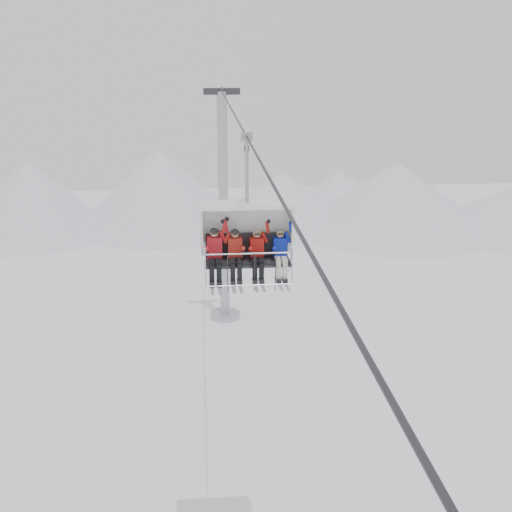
{
  "coord_description": "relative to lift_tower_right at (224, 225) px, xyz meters",
  "views": [
    {
      "loc": [
        -1.18,
        -13.89,
        15.46
      ],
      "look_at": [
        0.0,
        0.0,
        10.96
      ],
      "focal_mm": 45.0,
      "sensor_mm": 36.0,
      "label": 1
    }
  ],
  "objects": [
    {
      "name": "haul_cable",
      "position": [
        0.0,
        -22.0,
        7.52
      ],
      "size": [
        0.06,
        50.0,
        0.06
      ],
      "primitive_type": "cylinder",
      "rotation": [
        1.57,
        0.0,
        0.0
      ],
      "color": "#2F2F34",
      "rests_on": "lift_tower_left"
    },
    {
      "name": "lift_tower_right",
      "position": [
        0.0,
        0.0,
        0.0
      ],
      "size": [
        2.0,
        1.8,
        13.48
      ],
      "color": "#A3A5AA",
      "rests_on": "ground"
    },
    {
      "name": "ridgeline",
      "position": [
        -1.58,
        20.05,
        -2.94
      ],
      "size": [
        72.0,
        21.0,
        7.0
      ],
      "color": "white",
      "rests_on": "ground"
    },
    {
      "name": "chairlift_carrier",
      "position": [
        0.0,
        -19.01,
        4.93
      ],
      "size": [
        2.53,
        1.17,
        3.98
      ],
      "color": "black",
      "rests_on": "haul_cable"
    },
    {
      "name": "skier_far_left",
      "position": [
        -0.89,
        -19.32,
        4.43
      ],
      "size": [
        0.41,
        1.69,
        1.63
      ],
      "color": "red",
      "rests_on": "chairlift_carrier"
    },
    {
      "name": "skier_center_left",
      "position": [
        -0.34,
        -19.33,
        4.41
      ],
      "size": [
        0.39,
        1.69,
        1.56
      ],
      "color": "#B32419",
      "rests_on": "chairlift_carrier"
    },
    {
      "name": "skier_center_right",
      "position": [
        0.26,
        -19.33,
        4.4
      ],
      "size": [
        0.38,
        1.69,
        1.52
      ],
      "color": "#B21812",
      "rests_on": "chairlift_carrier"
    },
    {
      "name": "skier_far_right",
      "position": [
        0.9,
        -19.34,
        4.39
      ],
      "size": [
        0.37,
        1.69,
        1.5
      ],
      "color": "#0F22B0",
      "rests_on": "chairlift_carrier"
    }
  ]
}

